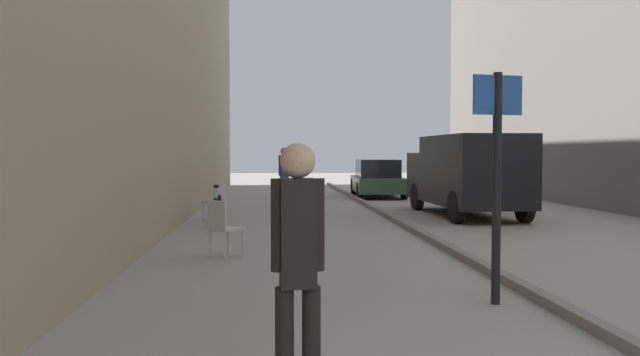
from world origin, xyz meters
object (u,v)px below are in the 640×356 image
Objects in this scene: cafe_chair_near_window at (222,225)px; pedestrian_mid_block at (298,258)px; pedestrian_main_foreground at (284,173)px; parked_car at (377,178)px; street_sign_post at (497,167)px; bicycle_leaning at (217,211)px; delivery_van at (466,172)px; cafe_chair_by_doorway at (216,199)px.

pedestrian_mid_block is at bearing -35.37° from cafe_chair_near_window.
pedestrian_main_foreground is 5.84m from parked_car.
street_sign_post reaches higher than bicycle_leaning.
delivery_van reaches higher than cafe_chair_near_window.
cafe_chair_near_window is at bearing -140.83° from cafe_chair_by_doorway.
bicycle_leaning is at bearing -115.84° from parked_car.
bicycle_leaning is at bearing -86.27° from pedestrian_mid_block.
pedestrian_mid_block reaches higher than parked_car.
pedestrian_main_foreground reaches higher than bicycle_leaning.
parked_car is (3.98, 20.14, -0.31)m from pedestrian_mid_block.
parked_car is at bearing -105.07° from pedestrian_mid_block.
bicycle_leaning is at bearing 60.94° from pedestrian_main_foreground.
delivery_van is 2.02× the size of street_sign_post.
bicycle_leaning is 4.31m from cafe_chair_near_window.
parked_car is at bearing -0.53° from cafe_chair_by_doorway.
pedestrian_main_foreground is at bearing 145.64° from delivery_van.
parked_car is 4.57× the size of cafe_chair_near_window.
parked_car is 14.85m from cafe_chair_near_window.
cafe_chair_by_doorway is at bearing -77.51° from street_sign_post.
delivery_van is at bearing -51.07° from cafe_chair_by_doorway.
delivery_van is (4.85, -3.11, 0.09)m from pedestrian_main_foreground.
bicycle_leaning reaches higher than cafe_chair_near_window.
cafe_chair_near_window is (-6.07, -6.41, -0.63)m from delivery_van.
cafe_chair_near_window is at bearing -56.09° from street_sign_post.
pedestrian_mid_block is 1.88× the size of cafe_chair_near_window.
parked_car reaches higher than cafe_chair_by_doorway.
pedestrian_mid_block is at bearing -139.29° from cafe_chair_by_doorway.
pedestrian_mid_block reaches higher than cafe_chair_by_doorway.
pedestrian_main_foreground is at bearing 128.52° from cafe_chair_near_window.
cafe_chair_by_doorway is at bearing -120.73° from parked_car.
street_sign_post reaches higher than pedestrian_main_foreground.
parked_car is at bearing 116.37° from cafe_chair_near_window.
street_sign_post is at bearing -92.26° from parked_car.
bicycle_leaning is (-5.38, -9.72, -0.33)m from parked_car.
pedestrian_main_foreground reaches higher than cafe_chair_near_window.
pedestrian_mid_block is 10.53m from bicycle_leaning.
pedestrian_main_foreground is 4.21m from cafe_chair_by_doorway.
delivery_van reaches higher than pedestrian_mid_block.
pedestrian_main_foreground is 5.53m from bicycle_leaning.
pedestrian_mid_block is 1.00× the size of bicycle_leaning.
bicycle_leaning is 1.88× the size of cafe_chair_near_window.
pedestrian_main_foreground is 0.36× the size of delivery_van.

